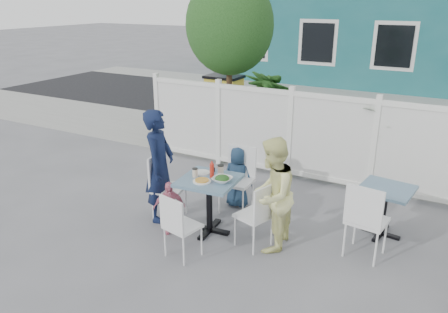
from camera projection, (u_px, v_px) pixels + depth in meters
The scene contains 29 objects.
ground at pixel (220, 233), 6.12m from camera, with size 80.00×80.00×0.00m, color slate.
near_sidewalk at pixel (307, 153), 9.25m from camera, with size 24.00×2.60×0.01m, color gray.
street at pixel (349, 115), 12.31m from camera, with size 24.00×5.00×0.01m, color black.
far_sidewalk at pixel (371, 94), 14.87m from camera, with size 24.00×1.60×0.01m, color gray.
building at pixel (384, 1), 16.86m from camera, with size 11.00×6.00×6.00m.
fence_back at pixel (290, 136), 7.79m from camera, with size 5.86×0.08×1.60m.
tree at pixel (229, 25), 8.67m from camera, with size 1.80×1.62×3.59m.
utility_cabinet at pixel (224, 108), 10.12m from camera, with size 0.75×0.54×1.40m, color gold.
potted_shrub_a at pixel (270, 116), 8.63m from camera, with size 1.02×1.02×1.81m, color #163913.
potted_shrub_b at pixel (377, 141), 7.66m from camera, with size 1.33×1.15×1.48m, color #163913.
main_table at pixel (209, 191), 5.98m from camera, with size 0.81×0.81×0.80m.
spare_table at pixel (385, 199), 5.91m from camera, with size 0.75×0.75×0.71m.
chair_left at pixel (164, 182), 6.39m from camera, with size 0.51×0.52×0.99m.
chair_right at pixel (258, 211), 5.60m from camera, with size 0.50×0.51×0.91m.
chair_back at pixel (239, 174), 6.64m from camera, with size 0.47×0.46×1.01m.
chair_near at pixel (178, 223), 5.38m from camera, with size 0.46×0.45×0.86m.
chair_spare at pixel (366, 216), 5.35m from camera, with size 0.51×0.50×1.02m.
man at pixel (160, 166), 6.29m from camera, with size 0.61×0.40×1.66m, color #101939.
woman at pixel (272, 195), 5.54m from camera, with size 0.73×0.57×1.51m, color #EFF04E.
boy at pixel (238, 177), 6.79m from camera, with size 0.48×0.31×0.98m, color #1B314B.
toddler at pixel (169, 207), 6.04m from camera, with size 0.45×0.19×0.76m, color pink.
plate_main at pixel (202, 181), 5.82m from camera, with size 0.25×0.25×0.02m, color white.
plate_side at pixel (202, 173), 6.11m from camera, with size 0.23×0.23×0.02m, color white.
salad_bowl at pixel (222, 180), 5.81m from camera, with size 0.26×0.26×0.06m, color white.
coffee_cup_a at pixel (195, 173), 5.96m from camera, with size 0.08×0.08×0.11m, color beige.
coffee_cup_b at pixel (221, 170), 6.04m from camera, with size 0.09×0.09×0.13m, color beige.
ketchup_bottle at pixel (212, 171), 5.94m from camera, with size 0.06×0.06×0.19m, color red.
salt_shaker at pixel (212, 170), 6.14m from camera, with size 0.03×0.03×0.07m, color white.
pepper_shaker at pixel (214, 170), 6.14m from camera, with size 0.03×0.03×0.06m, color black.
Camera 1 is at (2.62, -4.69, 3.11)m, focal length 35.00 mm.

